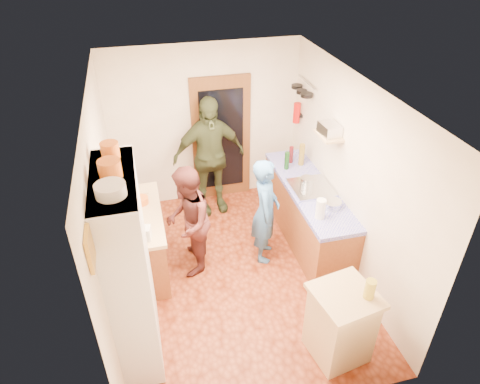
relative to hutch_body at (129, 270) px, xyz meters
name	(u,v)px	position (x,y,z in m)	size (l,w,h in m)	color
floor	(236,273)	(1.30, 0.80, -1.11)	(3.00, 4.00, 0.02)	brown
ceiling	(234,88)	(1.30, 0.80, 1.51)	(3.00, 4.00, 0.02)	silver
wall_back	(205,126)	(1.30, 2.81, 0.20)	(3.00, 0.02, 2.60)	silver
wall_front	(293,325)	(1.30, -1.21, 0.20)	(3.00, 0.02, 2.60)	silver
wall_left	(105,212)	(-0.21, 0.80, 0.20)	(0.02, 4.00, 2.60)	silver
wall_right	(350,178)	(2.81, 0.80, 0.20)	(0.02, 4.00, 2.60)	silver
door_frame	(221,139)	(1.55, 2.77, -0.05)	(0.95, 0.06, 2.10)	brown
door_glass	(222,140)	(1.55, 2.74, -0.05)	(0.70, 0.02, 1.70)	black
hutch_body	(129,270)	(0.00, 0.00, 0.00)	(0.40, 1.20, 2.20)	silver
hutch_top_shelf	(112,179)	(0.00, 0.00, 1.08)	(0.40, 1.14, 0.04)	silver
plate_stack	(110,190)	(0.00, -0.29, 1.15)	(0.25, 0.25, 0.11)	white
orange_pot_a	(110,169)	(0.00, 0.01, 1.18)	(0.20, 0.20, 0.16)	orange
orange_pot_b	(110,150)	(0.00, 0.38, 1.18)	(0.17, 0.17, 0.15)	orange
left_counter_base	(141,242)	(0.10, 1.25, -0.68)	(0.60, 1.40, 0.85)	brown
left_counter_top	(136,215)	(0.10, 1.25, -0.23)	(0.64, 1.44, 0.05)	tan
toaster	(142,233)	(0.15, 0.73, -0.12)	(0.21, 0.14, 0.16)	white
kettle	(132,219)	(0.05, 1.03, -0.12)	(0.15, 0.15, 0.16)	white
orange_bowl	(141,200)	(0.18, 1.48, -0.16)	(0.19, 0.19, 0.09)	orange
chopping_board	(136,192)	(0.12, 1.75, -0.19)	(0.30, 0.22, 0.03)	tan
right_counter_base	(307,214)	(2.50, 1.30, -0.68)	(0.60, 2.20, 0.84)	brown
right_counter_top	(309,189)	(2.50, 1.30, -0.23)	(0.62, 2.22, 0.06)	#1A16BC
hob	(311,188)	(2.50, 1.24, -0.18)	(0.55, 0.58, 0.04)	silver
pot_on_hob	(307,181)	(2.45, 1.29, -0.10)	(0.19, 0.19, 0.12)	silver
bottle_a	(287,161)	(2.35, 1.86, -0.06)	(0.07, 0.07, 0.28)	#143F14
bottle_b	(291,155)	(2.48, 2.03, -0.07)	(0.07, 0.07, 0.26)	#591419
bottle_c	(302,155)	(2.61, 1.93, -0.03)	(0.09, 0.09, 0.34)	olive
paper_towel	(321,209)	(2.35, 0.60, -0.07)	(0.12, 0.12, 0.27)	white
mixing_bowl	(332,204)	(2.60, 0.77, -0.15)	(0.24, 0.24, 0.09)	silver
island_base	(340,326)	(2.09, -0.68, -0.67)	(0.55, 0.55, 0.86)	tan
island_top	(346,296)	(2.09, -0.68, -0.22)	(0.62, 0.62, 0.05)	tan
cutting_board	(339,293)	(2.03, -0.64, -0.21)	(0.35, 0.28, 0.02)	white
oil_jar	(370,289)	(2.29, -0.77, -0.08)	(0.11, 0.11, 0.22)	#AD9E2D
pan_rail	(307,82)	(2.76, 2.33, 0.95)	(0.02, 0.02, 0.65)	silver
pan_hang_a	(307,95)	(2.70, 2.15, 0.82)	(0.18, 0.18, 0.05)	black
pan_hang_b	(302,92)	(2.70, 2.35, 0.80)	(0.16, 0.16, 0.05)	black
pan_hang_c	(297,86)	(2.70, 2.55, 0.81)	(0.17, 0.17, 0.05)	black
wall_shelf	(329,136)	(2.67, 1.25, 0.60)	(0.26, 0.42, 0.03)	tan
radio	(330,129)	(2.67, 1.25, 0.69)	(0.22, 0.30, 0.15)	silver
ext_bracket	(300,115)	(2.77, 2.50, 0.35)	(0.06, 0.10, 0.04)	black
fire_extinguisher	(297,113)	(2.71, 2.50, 0.40)	(0.11, 0.11, 0.32)	red
picture_frame	(90,249)	(-0.18, -0.75, 0.95)	(0.03, 0.25, 0.30)	gold
person_hob	(268,212)	(1.80, 1.04, -0.33)	(0.56, 0.37, 1.54)	#3767A6
person_left	(190,220)	(0.77, 1.10, -0.32)	(0.76, 0.59, 1.56)	#4A201E
person_back	(210,157)	(1.29, 2.39, -0.13)	(1.14, 0.47, 1.94)	#30381F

